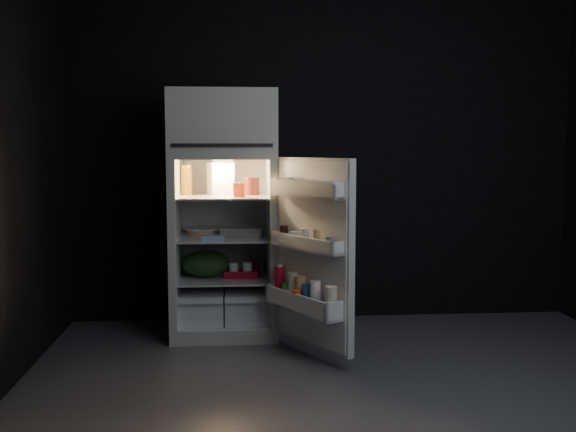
{
  "coord_description": "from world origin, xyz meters",
  "views": [
    {
      "loc": [
        -0.73,
        -3.64,
        1.37
      ],
      "look_at": [
        -0.35,
        1.0,
        0.9
      ],
      "focal_mm": 42.0,
      "sensor_mm": 36.0,
      "label": 1
    }
  ],
  "objects": [
    {
      "name": "refrigerator",
      "position": [
        -0.8,
        1.32,
        0.96
      ],
      "size": [
        0.76,
        0.71,
        1.78
      ],
      "color": "silver",
      "rests_on": "ground"
    },
    {
      "name": "fridge_door",
      "position": [
        -0.23,
        0.62,
        0.68
      ],
      "size": [
        0.52,
        0.72,
        1.22
      ],
      "color": "silver",
      "rests_on": "ground"
    },
    {
      "name": "pie",
      "position": [
        -0.94,
        1.4,
        0.75
      ],
      "size": [
        0.28,
        0.28,
        0.04
      ],
      "primitive_type": "cylinder",
      "rotation": [
        0.0,
        0.0,
        0.01
      ],
      "color": "tan",
      "rests_on": "refrigerator"
    },
    {
      "name": "jam_jar",
      "position": [
        -0.59,
        1.3,
        1.09
      ],
      "size": [
        0.12,
        0.12,
        0.13
      ],
      "primitive_type": "cylinder",
      "rotation": [
        0.0,
        0.0,
        -0.14
      ],
      "color": "black",
      "rests_on": "refrigerator"
    },
    {
      "name": "yogurt_tray",
      "position": [
        -0.67,
        1.23,
        0.45
      ],
      "size": [
        0.26,
        0.16,
        0.05
      ],
      "primitive_type": "cube",
      "rotation": [
        0.0,
        0.0,
        -0.11
      ],
      "color": "#B30F26",
      "rests_on": "refrigerator"
    },
    {
      "name": "wrapped_pkg",
      "position": [
        -0.61,
        1.45,
        0.75
      ],
      "size": [
        0.15,
        0.14,
        0.05
      ],
      "primitive_type": "cube",
      "rotation": [
        0.0,
        0.0,
        -0.37
      ],
      "color": "beige",
      "rests_on": "refrigerator"
    },
    {
      "name": "floor",
      "position": [
        0.0,
        0.0,
        0.0
      ],
      "size": [
        4.0,
        3.4,
        0.0
      ],
      "primitive_type": "cube",
      "color": "#56565B",
      "rests_on": "ground"
    },
    {
      "name": "produce_bag",
      "position": [
        -0.93,
        1.28,
        0.52
      ],
      "size": [
        0.35,
        0.3,
        0.2
      ],
      "primitive_type": "ellipsoid",
      "rotation": [
        0.0,
        0.0,
        0.0
      ],
      "color": "#193815",
      "rests_on": "refrigerator"
    },
    {
      "name": "wall_back",
      "position": [
        0.0,
        1.7,
        1.35
      ],
      "size": [
        4.0,
        0.0,
        2.7
      ],
      "primitive_type": "cube",
      "color": "black",
      "rests_on": "ground"
    },
    {
      "name": "small_can_red",
      "position": [
        -0.58,
        1.4,
        0.47
      ],
      "size": [
        0.08,
        0.08,
        0.09
      ],
      "primitive_type": "cylinder",
      "rotation": [
        0.0,
        0.0,
        -0.41
      ],
      "color": "#B30F26",
      "rests_on": "refrigerator"
    },
    {
      "name": "amber_bottle",
      "position": [
        -1.07,
        1.4,
        1.14
      ],
      "size": [
        0.12,
        0.12,
        0.22
      ],
      "primitive_type": "cylinder",
      "rotation": [
        0.0,
        0.0,
        0.4
      ],
      "color": "#AE781B",
      "rests_on": "refrigerator"
    },
    {
      "name": "wall_front",
      "position": [
        0.0,
        -1.7,
        1.35
      ],
      "size": [
        4.0,
        0.0,
        2.7
      ],
      "primitive_type": "cube",
      "color": "black",
      "rests_on": "ground"
    },
    {
      "name": "small_can_silver",
      "position": [
        -0.51,
        1.46,
        0.47
      ],
      "size": [
        0.09,
        0.09,
        0.09
      ],
      "primitive_type": "cylinder",
      "rotation": [
        0.0,
        0.0,
        0.42
      ],
      "color": "#BBBABF",
      "rests_on": "refrigerator"
    },
    {
      "name": "milk_jug",
      "position": [
        -0.82,
        1.36,
        1.15
      ],
      "size": [
        0.21,
        0.21,
        0.24
      ],
      "primitive_type": "cube",
      "rotation": [
        0.0,
        0.0,
        0.28
      ],
      "color": "white",
      "rests_on": "refrigerator"
    },
    {
      "name": "small_carton",
      "position": [
        -0.68,
        1.14,
        1.08
      ],
      "size": [
        0.09,
        0.08,
        0.1
      ],
      "primitive_type": "cube",
      "rotation": [
        0.0,
        0.0,
        -0.2
      ],
      "color": "#E6411B",
      "rests_on": "refrigerator"
    },
    {
      "name": "flat_package",
      "position": [
        -0.87,
        1.04,
        0.75
      ],
      "size": [
        0.17,
        0.1,
        0.04
      ],
      "primitive_type": "cube",
      "rotation": [
        0.0,
        0.0,
        -0.1
      ],
      "color": "#84A1CD",
      "rests_on": "refrigerator"
    },
    {
      "name": "mayo_jar",
      "position": [
        -0.75,
        1.38,
        1.1
      ],
      "size": [
        0.12,
        0.12,
        0.14
      ],
      "primitive_type": "cylinder",
      "rotation": [
        0.0,
        0.0,
        0.08
      ],
      "color": "#1C5498",
      "rests_on": "refrigerator"
    },
    {
      "name": "egg_carton",
      "position": [
        -0.66,
        1.19,
        0.76
      ],
      "size": [
        0.32,
        0.2,
        0.07
      ],
      "primitive_type": "cube",
      "rotation": [
        0.0,
        0.0,
        -0.31
      ],
      "color": "gray",
      "rests_on": "refrigerator"
    }
  ]
}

